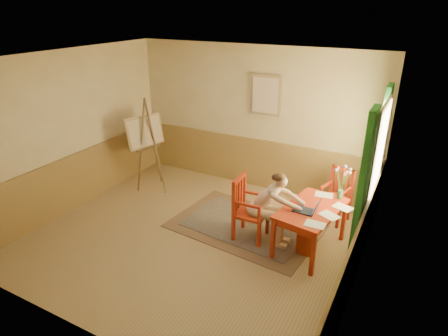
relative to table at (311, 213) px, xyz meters
The scene contains 14 objects.
room 1.96m from the table, 162.90° to the right, with size 5.04×4.54×2.84m.
wainscot 1.75m from the table, behind, with size 5.00×4.50×1.00m.
window 1.15m from the table, 39.41° to the left, with size 0.12×2.01×2.20m.
wall_portrait 2.57m from the table, 131.42° to the left, with size 0.60×0.05×0.76m.
rug 1.29m from the table, behind, with size 2.54×1.82×0.02m.
table is the anchor object (origin of this frame).
chair_left 0.98m from the table, behind, with size 0.50×0.48×1.04m.
chair_back 1.11m from the table, 82.50° to the left, with size 0.51×0.52×0.93m.
figure 0.64m from the table, behind, with size 0.90×0.39×1.21m.
laptop 0.20m from the table, 96.78° to the right, with size 0.37×0.22×0.22m.
papers 0.25m from the table, ahead, with size 0.66×1.14×0.00m.
vase 0.67m from the table, 59.15° to the left, with size 0.25×0.25×0.53m.
wastebasket 0.47m from the table, 96.75° to the right, with size 0.31×0.31×0.33m, color #BD3916.
easel 3.61m from the table, 169.88° to the left, with size 0.70×0.83×1.86m.
Camera 1 is at (2.90, -4.45, 3.50)m, focal length 30.84 mm.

